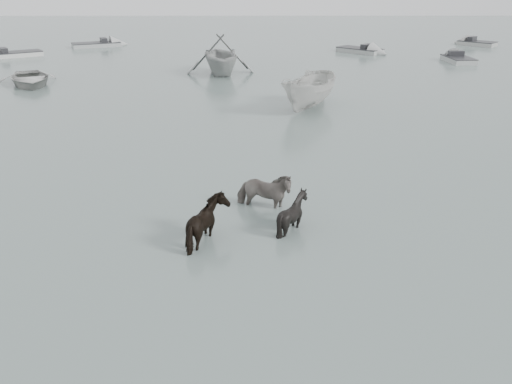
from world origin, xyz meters
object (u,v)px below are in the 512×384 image
pony_pinto (264,184)px  pony_black (293,206)px  pony_dark (208,216)px  rowboat_lead (29,77)px

pony_pinto → pony_black: size_ratio=1.30×
pony_dark → rowboat_lead: size_ratio=0.32×
pony_pinto → pony_dark: 2.71m
pony_dark → pony_black: bearing=-77.4°
pony_pinto → rowboat_lead: size_ratio=0.38×
pony_pinto → rowboat_lead: (-13.76, 18.86, -0.26)m
pony_black → rowboat_lead: pony_black is taller
rowboat_lead → pony_dark: bearing=-83.7°
rowboat_lead → pony_pinto: bearing=-77.8°
pony_dark → rowboat_lead: (-12.27, 21.12, -0.26)m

